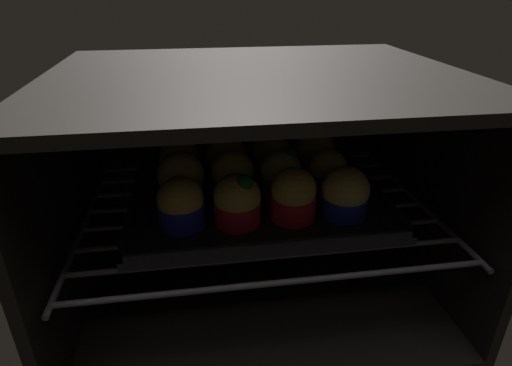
# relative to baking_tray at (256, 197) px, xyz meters

# --- Properties ---
(oven_cavity) EXTENTS (0.59, 0.47, 0.37)m
(oven_cavity) POSITION_rel_baking_tray_xyz_m (0.00, 0.03, 0.02)
(oven_cavity) COLOR black
(oven_cavity) RESTS_ON ground
(oven_rack) EXTENTS (0.55, 0.42, 0.01)m
(oven_rack) POSITION_rel_baking_tray_xyz_m (0.00, -0.02, -0.01)
(oven_rack) COLOR #4C494C
(oven_rack) RESTS_ON oven_cavity
(baking_tray) EXTENTS (0.40, 0.32, 0.02)m
(baking_tray) POSITION_rel_baking_tray_xyz_m (0.00, 0.00, 0.00)
(baking_tray) COLOR black
(baking_tray) RESTS_ON oven_rack
(muffin_row0_col0) EXTENTS (0.07, 0.07, 0.07)m
(muffin_row0_col0) POSITION_rel_baking_tray_xyz_m (-0.12, -0.08, 0.04)
(muffin_row0_col0) COLOR #1928B7
(muffin_row0_col0) RESTS_ON baking_tray
(muffin_row0_col1) EXTENTS (0.07, 0.07, 0.08)m
(muffin_row0_col1) POSITION_rel_baking_tray_xyz_m (-0.04, -0.08, 0.04)
(muffin_row0_col1) COLOR red
(muffin_row0_col1) RESTS_ON baking_tray
(muffin_row0_col2) EXTENTS (0.07, 0.07, 0.08)m
(muffin_row0_col2) POSITION_rel_baking_tray_xyz_m (0.04, -0.08, 0.04)
(muffin_row0_col2) COLOR red
(muffin_row0_col2) RESTS_ON baking_tray
(muffin_row0_col3) EXTENTS (0.07, 0.07, 0.08)m
(muffin_row0_col3) POSITION_rel_baking_tray_xyz_m (0.12, -0.08, 0.04)
(muffin_row0_col3) COLOR #1928B7
(muffin_row0_col3) RESTS_ON baking_tray
(muffin_row1_col0) EXTENTS (0.07, 0.07, 0.08)m
(muffin_row1_col0) POSITION_rel_baking_tray_xyz_m (-0.12, -0.00, 0.04)
(muffin_row1_col0) COLOR silver
(muffin_row1_col0) RESTS_ON baking_tray
(muffin_row1_col1) EXTENTS (0.07, 0.07, 0.08)m
(muffin_row1_col1) POSITION_rel_baking_tray_xyz_m (-0.04, -0.00, 0.04)
(muffin_row1_col1) COLOR #7A238C
(muffin_row1_col1) RESTS_ON baking_tray
(muffin_row1_col2) EXTENTS (0.07, 0.07, 0.08)m
(muffin_row1_col2) POSITION_rel_baking_tray_xyz_m (0.04, -0.00, 0.04)
(muffin_row1_col2) COLOR #7A238C
(muffin_row1_col2) RESTS_ON baking_tray
(muffin_row1_col3) EXTENTS (0.07, 0.07, 0.07)m
(muffin_row1_col3) POSITION_rel_baking_tray_xyz_m (0.12, -0.00, 0.04)
(muffin_row1_col3) COLOR #0C8C84
(muffin_row1_col3) RESTS_ON baking_tray
(muffin_row2_col0) EXTENTS (0.07, 0.07, 0.08)m
(muffin_row2_col0) POSITION_rel_baking_tray_xyz_m (-0.12, 0.08, 0.04)
(muffin_row2_col0) COLOR #1928B7
(muffin_row2_col0) RESTS_ON baking_tray
(muffin_row2_col1) EXTENTS (0.07, 0.07, 0.08)m
(muffin_row2_col1) POSITION_rel_baking_tray_xyz_m (-0.04, 0.08, 0.04)
(muffin_row2_col1) COLOR #7A238C
(muffin_row2_col1) RESTS_ON baking_tray
(muffin_row2_col2) EXTENTS (0.07, 0.07, 0.08)m
(muffin_row2_col2) POSITION_rel_baking_tray_xyz_m (0.04, 0.08, 0.04)
(muffin_row2_col2) COLOR red
(muffin_row2_col2) RESTS_ON baking_tray
(muffin_row2_col3) EXTENTS (0.07, 0.07, 0.08)m
(muffin_row2_col3) POSITION_rel_baking_tray_xyz_m (0.12, 0.08, 0.04)
(muffin_row2_col3) COLOR red
(muffin_row2_col3) RESTS_ON baking_tray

